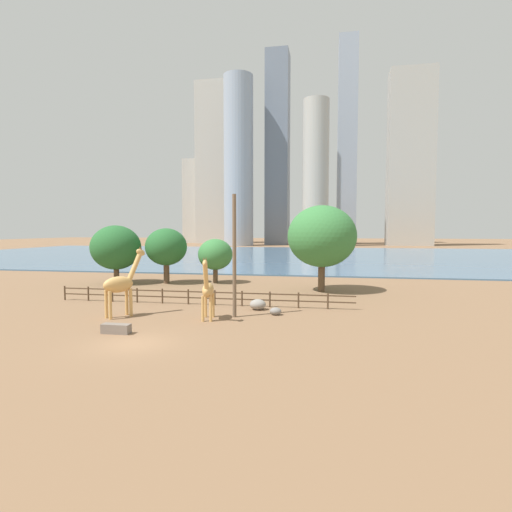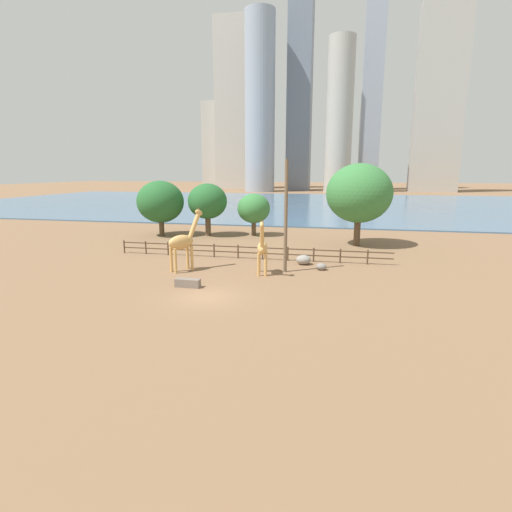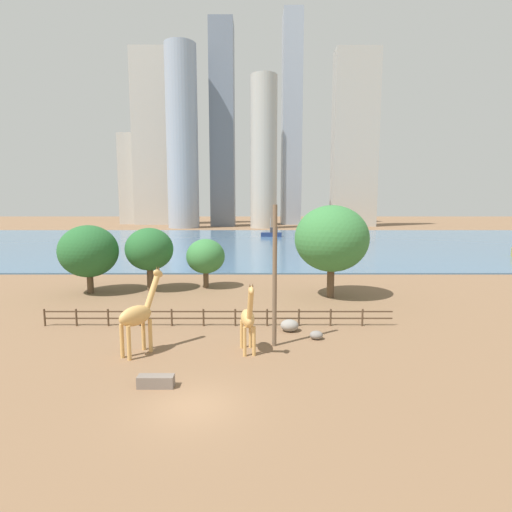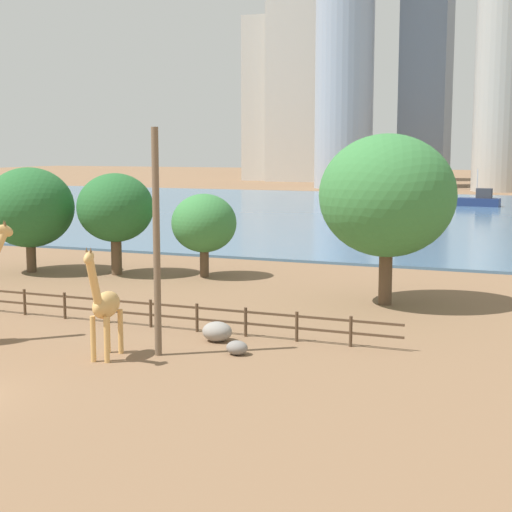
# 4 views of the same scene
# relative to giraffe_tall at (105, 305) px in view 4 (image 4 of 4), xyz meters

# --- Properties ---
(ground_plane) EXTENTS (400.00, 400.00, 0.00)m
(ground_plane) POSITION_rel_giraffe_tall_xyz_m (-2.35, 73.43, -2.14)
(ground_plane) COLOR brown
(harbor_water) EXTENTS (180.00, 86.00, 0.20)m
(harbor_water) POSITION_rel_giraffe_tall_xyz_m (-2.35, 70.43, -2.04)
(harbor_water) COLOR #476B8C
(harbor_water) RESTS_ON ground
(giraffe_tall) EXTENTS (1.12, 2.91, 4.60)m
(giraffe_tall) POSITION_rel_giraffe_tall_xyz_m (0.00, 0.00, 0.00)
(giraffe_tall) COLOR tan
(giraffe_tall) RESTS_ON ground
(utility_pole) EXTENTS (0.28, 0.28, 9.05)m
(utility_pole) POSITION_rel_giraffe_tall_xyz_m (1.67, 1.23, 2.38)
(utility_pole) COLOR brown
(utility_pole) RESTS_ON ground
(boulder_near_fence) EXTENTS (0.89, 0.77, 0.57)m
(boulder_near_fence) POSITION_rel_giraffe_tall_xyz_m (4.57, 2.47, -1.86)
(boulder_near_fence) COLOR gray
(boulder_near_fence) RESTS_ON ground
(boulder_by_pole) EXTENTS (1.30, 1.14, 0.85)m
(boulder_by_pole) POSITION_rel_giraffe_tall_xyz_m (2.90, 4.17, -1.72)
(boulder_by_pole) COLOR gray
(boulder_by_pole) RESTS_ON ground
(enclosure_fence) EXTENTS (26.12, 0.14, 1.30)m
(enclosure_fence) POSITION_rel_giraffe_tall_xyz_m (-2.79, 5.43, -1.38)
(enclosure_fence) COLOR #4C3826
(enclosure_fence) RESTS_ON ground
(tree_left_large) EXTENTS (4.16, 4.16, 5.35)m
(tree_left_large) POSITION_rel_giraffe_tall_xyz_m (-4.97, 19.21, 1.31)
(tree_left_large) COLOR brown
(tree_left_large) RESTS_ON ground
(tree_center_broad) EXTENTS (5.88, 5.88, 6.97)m
(tree_center_broad) POSITION_rel_giraffe_tall_xyz_m (-16.53, 16.65, 2.17)
(tree_center_broad) COLOR brown
(tree_center_broad) RESTS_ON ground
(tree_right_tall) EXTENTS (4.95, 4.95, 6.62)m
(tree_right_tall) POSITION_rel_giraffe_tall_xyz_m (-10.67, 17.85, 2.22)
(tree_right_tall) COLOR brown
(tree_right_tall) RESTS_ON ground
(tree_left_small) EXTENTS (7.13, 7.13, 8.98)m
(tree_left_small) POSITION_rel_giraffe_tall_xyz_m (7.79, 14.78, 3.61)
(tree_left_small) COLOR brown
(tree_left_small) RESTS_ON ground
(boat_sailboat) EXTENTS (5.79, 2.43, 5.10)m
(boat_sailboat) POSITION_rel_giraffe_tall_xyz_m (4.86, 86.06, -1.09)
(boat_sailboat) COLOR navy
(boat_sailboat) RESTS_ON harbor_water
(skyline_tower_needle) EXTENTS (15.50, 13.69, 75.34)m
(skyline_tower_needle) POSITION_rel_giraffe_tall_xyz_m (-45.63, 160.05, 35.53)
(skyline_tower_needle) COLOR #B7B2A8
(skyline_tower_needle) RESTS_ON ground
(skyline_block_central) EXTENTS (10.05, 10.05, 55.92)m
(skyline_block_central) POSITION_rel_giraffe_tall_xyz_m (3.38, 129.62, 25.82)
(skyline_block_central) COLOR #ADA89E
(skyline_block_central) RESTS_ON ground
(skyline_block_right) EXTENTS (11.81, 11.81, 67.23)m
(skyline_block_right) POSITION_rel_giraffe_tall_xyz_m (-27.30, 130.73, 31.47)
(skyline_block_right) COLOR #939EAD
(skyline_block_right) RESTS_ON ground
(skyline_block_wide) EXTENTS (11.73, 8.40, 40.37)m
(skyline_block_wide) POSITION_rel_giraffe_tall_xyz_m (-55.13, 160.74, 18.04)
(skyline_block_wide) COLOR #B7B2A8
(skyline_block_wide) RESTS_ON ground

